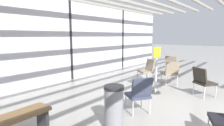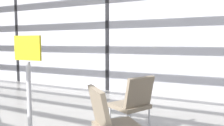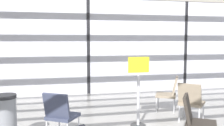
% 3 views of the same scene
% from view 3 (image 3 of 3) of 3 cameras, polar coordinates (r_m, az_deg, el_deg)
% --- Properties ---
extents(glass_curtain_wall, '(14.00, 0.08, 3.13)m').
position_cam_3_polar(glass_curtain_wall, '(8.45, -5.34, 3.70)').
color(glass_curtain_wall, silver).
rests_on(glass_curtain_wall, ground).
extents(window_mullion_1, '(0.10, 0.12, 3.13)m').
position_cam_3_polar(window_mullion_1, '(8.45, -5.34, 3.70)').
color(window_mullion_1, black).
rests_on(window_mullion_1, ground).
extents(window_mullion_2, '(0.10, 0.12, 3.13)m').
position_cam_3_polar(window_mullion_2, '(9.56, 15.98, 3.70)').
color(window_mullion_2, black).
rests_on(window_mullion_2, ground).
extents(parked_airplane, '(10.76, 3.70, 3.70)m').
position_cam_3_polar(parked_airplane, '(12.64, -5.92, 5.48)').
color(parked_airplane, silver).
rests_on(parked_airplane, ground).
extents(lounge_chair_0, '(0.69, 0.67, 0.87)m').
position_cam_3_polar(lounge_chair_0, '(6.58, 12.72, -6.24)').
color(lounge_chair_0, '#7F705B').
rests_on(lounge_chair_0, ground).
extents(lounge_chair_1, '(0.69, 0.70, 0.87)m').
position_cam_3_polar(lounge_chair_1, '(4.73, -11.46, -10.77)').
color(lounge_chair_1, '#33384C').
rests_on(lounge_chair_1, ground).
extents(lounge_chair_6, '(0.71, 0.71, 0.87)m').
position_cam_3_polar(lounge_chair_6, '(5.83, 17.16, -7.83)').
color(lounge_chair_6, '#7F705B').
rests_on(lounge_chair_6, ground).
extents(lounge_chair_7, '(0.70, 0.69, 0.87)m').
position_cam_3_polar(lounge_chair_7, '(4.53, 18.12, -11.63)').
color(lounge_chair_7, '#28231E').
rests_on(lounge_chair_7, ground).
extents(trash_bin, '(0.38, 0.38, 0.86)m').
position_cam_3_polar(trash_bin, '(4.82, -22.63, -11.51)').
color(trash_bin, slate).
rests_on(trash_bin, ground).
extents(info_sign, '(0.44, 0.32, 1.44)m').
position_cam_3_polar(info_sign, '(5.30, 5.90, -6.89)').
color(info_sign, '#333333').
rests_on(info_sign, ground).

